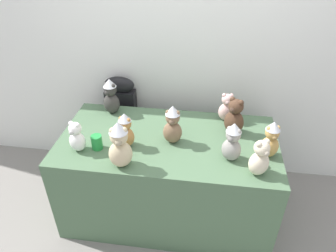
# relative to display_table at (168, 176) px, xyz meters

# --- Properties ---
(ground_plane) EXTENTS (10.00, 10.00, 0.00)m
(ground_plane) POSITION_rel_display_table_xyz_m (0.00, -0.25, -0.39)
(ground_plane) COLOR gray
(wall_back) EXTENTS (7.00, 0.08, 2.60)m
(wall_back) POSITION_rel_display_table_xyz_m (0.00, 0.69, 0.91)
(wall_back) COLOR white
(wall_back) RESTS_ON ground_plane
(display_table) EXTENTS (1.68, 0.88, 0.78)m
(display_table) POSITION_rel_display_table_xyz_m (0.00, 0.00, 0.00)
(display_table) COLOR #4C6B4C
(display_table) RESTS_ON ground_plane
(instrument_case) EXTENTS (0.28, 0.12, 1.00)m
(instrument_case) POSITION_rel_display_table_xyz_m (-0.53, 0.57, 0.12)
(instrument_case) COLOR black
(instrument_case) RESTS_ON ground_plane
(teddy_bear_snow) EXTENTS (0.15, 0.14, 0.24)m
(teddy_bear_snow) POSITION_rel_display_table_xyz_m (-0.63, -0.23, 0.50)
(teddy_bear_snow) COLOR white
(teddy_bear_snow) RESTS_ON display_table
(teddy_bear_charcoal) EXTENTS (0.18, 0.16, 0.32)m
(teddy_bear_charcoal) POSITION_rel_display_table_xyz_m (-0.53, 0.32, 0.54)
(teddy_bear_charcoal) COLOR #383533
(teddy_bear_charcoal) RESTS_ON display_table
(teddy_bear_cream) EXTENTS (0.18, 0.18, 0.27)m
(teddy_bear_cream) POSITION_rel_display_table_xyz_m (0.64, -0.30, 0.51)
(teddy_bear_cream) COLOR beige
(teddy_bear_cream) RESTS_ON display_table
(teddy_bear_sand) EXTENTS (0.19, 0.17, 0.35)m
(teddy_bear_sand) POSITION_rel_display_table_xyz_m (-0.27, -0.35, 0.56)
(teddy_bear_sand) COLOR #CCB78E
(teddy_bear_sand) RESTS_ON display_table
(teddy_bear_honey) EXTENTS (0.16, 0.14, 0.29)m
(teddy_bear_honey) POSITION_rel_display_table_xyz_m (0.73, -0.10, 0.53)
(teddy_bear_honey) COLOR tan
(teddy_bear_honey) RESTS_ON display_table
(teddy_bear_mocha) EXTENTS (0.14, 0.13, 0.31)m
(teddy_bear_mocha) POSITION_rel_display_table_xyz_m (0.04, -0.03, 0.54)
(teddy_bear_mocha) COLOR #7F6047
(teddy_bear_mocha) RESTS_ON display_table
(teddy_bear_blush) EXTENTS (0.13, 0.12, 0.25)m
(teddy_bear_blush) POSITION_rel_display_table_xyz_m (0.44, 0.34, 0.50)
(teddy_bear_blush) COLOR beige
(teddy_bear_blush) RESTS_ON display_table
(teddy_bear_cocoa) EXTENTS (0.20, 0.20, 0.31)m
(teddy_bear_cocoa) POSITION_rel_display_table_xyz_m (0.49, 0.16, 0.53)
(teddy_bear_cocoa) COLOR #4C3323
(teddy_bear_cocoa) RESTS_ON display_table
(teddy_bear_ash) EXTENTS (0.17, 0.16, 0.30)m
(teddy_bear_ash) POSITION_rel_display_table_xyz_m (0.47, -0.18, 0.53)
(teddy_bear_ash) COLOR gray
(teddy_bear_ash) RESTS_ON display_table
(teddy_bear_caramel) EXTENTS (0.15, 0.14, 0.28)m
(teddy_bear_caramel) POSITION_rel_display_table_xyz_m (-0.29, -0.12, 0.52)
(teddy_bear_caramel) COLOR #B27A42
(teddy_bear_caramel) RESTS_ON display_table
(party_cup_green) EXTENTS (0.08, 0.08, 0.11)m
(party_cup_green) POSITION_rel_display_table_xyz_m (-0.50, -0.19, 0.44)
(party_cup_green) COLOR #238C3D
(party_cup_green) RESTS_ON display_table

